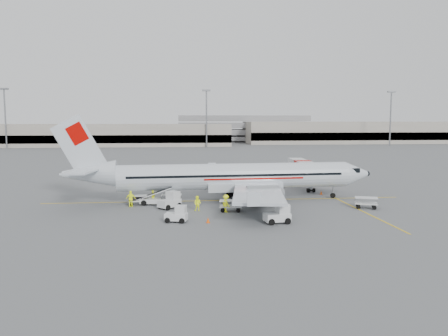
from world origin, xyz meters
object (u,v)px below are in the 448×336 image
(aircraft, at_px, (235,159))
(tug_mid, at_px, (176,214))
(tug_fore, at_px, (277,214))
(jet_bridge, at_px, (302,174))
(tug_aft, at_px, (169,200))
(belt_loader, at_px, (156,193))

(aircraft, height_order, tug_mid, aircraft)
(aircraft, height_order, tug_fore, aircraft)
(jet_bridge, height_order, tug_aft, jet_bridge)
(aircraft, relative_size, tug_mid, 17.88)
(tug_mid, bearing_deg, belt_loader, 118.35)
(tug_mid, relative_size, tug_aft, 0.86)
(tug_mid, bearing_deg, tug_fore, 5.22)
(tug_fore, bearing_deg, belt_loader, 128.43)
(aircraft, bearing_deg, tug_mid, -126.53)
(aircraft, bearing_deg, tug_fore, -82.19)
(aircraft, relative_size, jet_bridge, 2.49)
(tug_mid, bearing_deg, jet_bridge, 63.42)
(belt_loader, bearing_deg, jet_bridge, 38.71)
(jet_bridge, distance_m, tug_mid, 28.54)
(belt_loader, distance_m, tug_mid, 9.53)
(jet_bridge, height_order, tug_mid, jet_bridge)
(jet_bridge, height_order, tug_fore, jet_bridge)
(jet_bridge, relative_size, tug_aft, 6.16)
(aircraft, relative_size, tug_aft, 15.34)
(tug_aft, bearing_deg, tug_mid, -126.19)
(jet_bridge, bearing_deg, tug_fore, -108.19)
(tug_fore, distance_m, tug_mid, 9.65)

